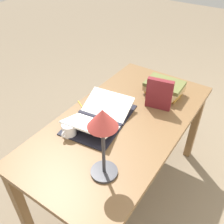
% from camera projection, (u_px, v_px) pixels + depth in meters
% --- Properties ---
extents(ground_plane, '(12.00, 12.00, 0.00)m').
position_uv_depth(ground_plane, '(120.00, 188.00, 2.17)').
color(ground_plane, '#70604C').
extents(reading_desk, '(1.50, 0.78, 0.77)m').
position_uv_depth(reading_desk, '(122.00, 131.00, 1.76)').
color(reading_desk, brown).
rests_on(reading_desk, ground_plane).
extents(open_book, '(0.55, 0.40, 0.09)m').
position_uv_depth(open_book, '(100.00, 117.00, 1.69)').
color(open_book, black).
rests_on(open_book, reading_desk).
extents(book_stack_tall, '(0.24, 0.29, 0.11)m').
position_uv_depth(book_stack_tall, '(164.00, 88.00, 1.92)').
color(book_stack_tall, '#BC8933').
rests_on(book_stack_tall, reading_desk).
extents(book_standing_upright, '(0.07, 0.19, 0.23)m').
position_uv_depth(book_standing_upright, '(159.00, 94.00, 1.74)').
color(book_standing_upright, maroon).
rests_on(book_standing_upright, reading_desk).
extents(reading_lamp, '(0.15, 0.15, 0.43)m').
position_uv_depth(reading_lamp, '(103.00, 128.00, 1.15)').
color(reading_lamp, '#2D2D33').
rests_on(reading_lamp, reading_desk).
extents(coffee_mug, '(0.12, 0.09, 0.08)m').
position_uv_depth(coffee_mug, '(69.00, 130.00, 1.56)').
color(coffee_mug, white).
rests_on(coffee_mug, reading_desk).
extents(pencil, '(0.08, 0.14, 0.01)m').
position_uv_depth(pencil, '(82.00, 106.00, 1.81)').
color(pencil, gold).
rests_on(pencil, reading_desk).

